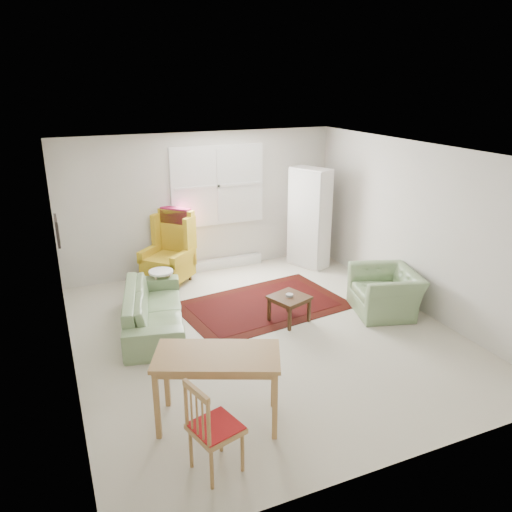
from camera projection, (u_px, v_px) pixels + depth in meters
name	position (u px, v px, depth m)	size (l,w,h in m)	color
room	(260.00, 243.00, 6.71)	(5.04, 5.54, 2.51)	beige
rug	(263.00, 305.00, 7.80)	(2.50, 1.61, 0.02)	black
sofa	(153.00, 301.00, 6.99)	(2.00, 0.78, 0.81)	#6C875A
armchair	(386.00, 288.00, 7.47)	(1.01, 0.88, 0.79)	#6C875A
wingback_chair	(167.00, 248.00, 8.47)	(0.73, 0.77, 1.27)	gold
coffee_table	(289.00, 309.00, 7.23)	(0.49, 0.49, 0.40)	#3A2312
stool	(162.00, 285.00, 7.91)	(0.38, 0.38, 0.51)	white
cabinet	(310.00, 218.00, 9.22)	(0.39, 0.74, 1.85)	white
desk	(218.00, 388.00, 5.04)	(1.24, 0.62, 0.79)	#A77B43
desk_chair	(216.00, 426.00, 4.38)	(0.41, 0.41, 0.93)	#A77B43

